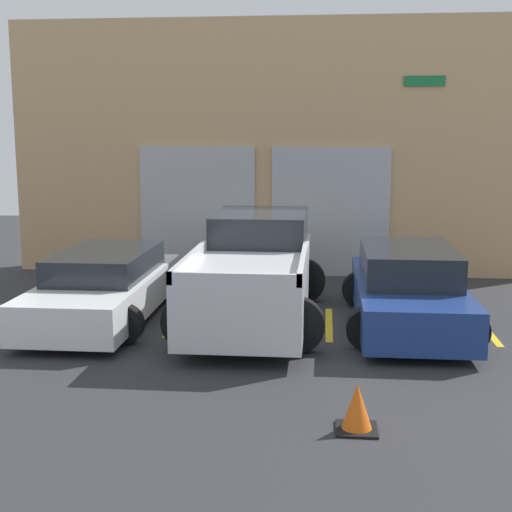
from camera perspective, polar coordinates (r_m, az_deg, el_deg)
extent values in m
plane|color=#2D2D30|center=(13.90, 0.34, -3.88)|extent=(28.00, 28.00, 0.00)
cube|color=tan|center=(16.80, 1.39, 8.60)|extent=(12.24, 0.60, 5.86)
cube|color=#ADADB2|center=(16.77, -4.70, 3.62)|extent=(2.70, 0.08, 2.98)
cube|color=#ADADB2|center=(16.51, 5.96, 3.50)|extent=(2.70, 0.08, 2.98)
cube|color=#197238|center=(16.59, 13.33, 13.47)|extent=(0.90, 0.03, 0.22)
cube|color=silver|center=(12.44, -0.22, -2.09)|extent=(1.88, 5.31, 0.99)
cube|color=#1E2328|center=(13.74, 0.39, 2.35)|extent=(1.73, 2.39, 0.57)
cube|color=silver|center=(11.29, -5.38, -0.34)|extent=(0.08, 2.92, 0.18)
cube|color=silver|center=(11.09, 3.77, -0.50)|extent=(0.08, 2.92, 0.18)
cube|color=silver|center=(9.77, -1.77, -1.90)|extent=(1.88, 0.08, 0.18)
cylinder|color=black|center=(14.20, -2.88, -1.84)|extent=(0.85, 0.22, 0.85)
cylinder|color=black|center=(14.05, 3.82, -1.97)|extent=(0.85, 0.22, 0.85)
cylinder|color=black|center=(11.04, -5.39, -5.28)|extent=(0.85, 0.22, 0.85)
cylinder|color=black|center=(10.85, 3.27, -5.51)|extent=(0.85, 0.22, 0.85)
cube|color=white|center=(13.03, -11.97, -2.95)|extent=(1.72, 4.77, 0.64)
cube|color=#1E2328|center=(13.03, -11.89, -0.51)|extent=(1.52, 2.62, 0.45)
cylinder|color=black|center=(14.66, -13.03, -2.13)|extent=(0.64, 0.22, 0.64)
cylinder|color=black|center=(14.26, -7.28, -2.30)|extent=(0.64, 0.22, 0.64)
cylinder|color=black|center=(11.97, -17.52, -5.03)|extent=(0.64, 0.22, 0.64)
cylinder|color=black|center=(11.47, -10.55, -5.37)|extent=(0.64, 0.22, 0.64)
cube|color=navy|center=(12.51, 12.02, -3.39)|extent=(1.73, 4.54, 0.67)
cube|color=#1E2328|center=(12.50, 12.06, -0.56)|extent=(1.53, 2.49, 0.55)
cylinder|color=black|center=(13.85, 8.24, -2.64)|extent=(0.66, 0.22, 0.66)
cylinder|color=black|center=(14.00, 14.45, -2.72)|extent=(0.66, 0.22, 0.66)
cylinder|color=black|center=(11.12, 8.89, -5.76)|extent=(0.66, 0.22, 0.66)
cylinder|color=black|center=(11.32, 16.60, -5.79)|extent=(0.66, 0.22, 0.66)
cube|color=gold|center=(13.59, -17.27, -4.64)|extent=(0.12, 2.20, 0.01)
cube|color=gold|center=(12.80, -6.18, -5.12)|extent=(0.12, 2.20, 0.01)
cube|color=gold|center=(12.54, 5.86, -5.43)|extent=(0.12, 2.20, 0.01)
cube|color=gold|center=(12.84, 17.87, -5.50)|extent=(0.12, 2.20, 0.01)
cube|color=black|center=(8.30, 8.04, -13.55)|extent=(0.47, 0.47, 0.03)
cone|color=orange|center=(8.20, 8.09, -11.88)|extent=(0.36, 0.36, 0.55)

